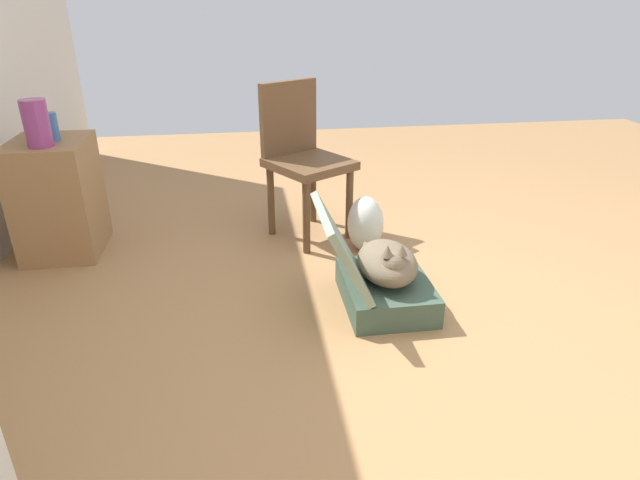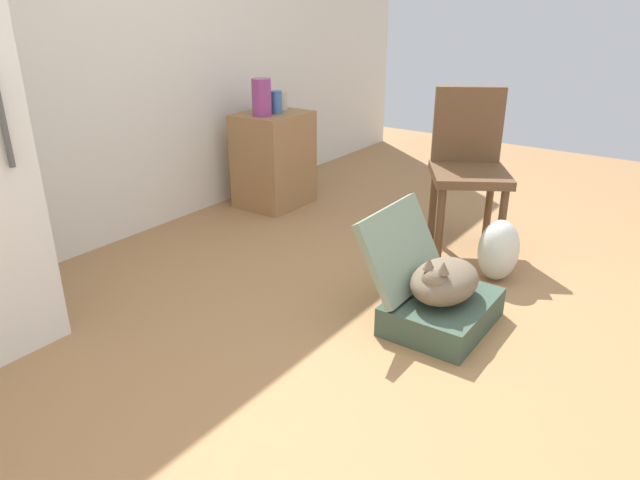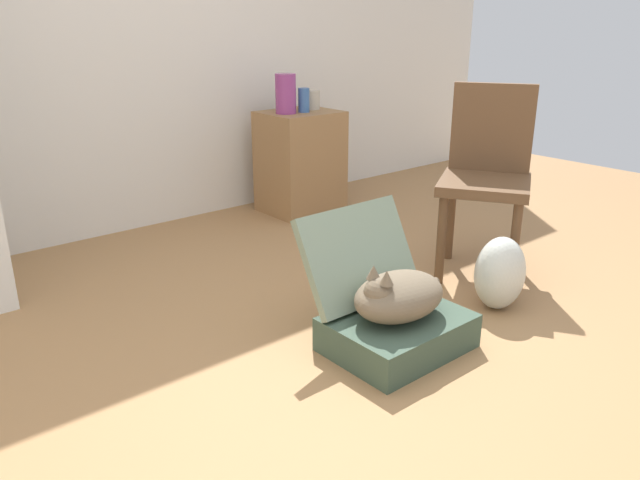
{
  "view_description": "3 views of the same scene",
  "coord_description": "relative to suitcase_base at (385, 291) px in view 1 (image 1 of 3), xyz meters",
  "views": [
    {
      "loc": [
        -2.1,
        0.8,
        1.4
      ],
      "look_at": [
        -0.01,
        0.48,
        0.43
      ],
      "focal_mm": 30.28,
      "sensor_mm": 36.0,
      "label": 1
    },
    {
      "loc": [
        -2.1,
        -0.76,
        1.4
      ],
      "look_at": [
        -0.02,
        0.72,
        0.33
      ],
      "focal_mm": 32.65,
      "sensor_mm": 36.0,
      "label": 2
    },
    {
      "loc": [
        -1.49,
        -1.31,
        1.22
      ],
      "look_at": [
        0.1,
        0.58,
        0.34
      ],
      "focal_mm": 34.57,
      "sensor_mm": 36.0,
      "label": 3
    }
  ],
  "objects": [
    {
      "name": "side_table",
      "position": [
        0.87,
        1.71,
        0.26
      ],
      "size": [
        0.48,
        0.41,
        0.66
      ],
      "primitive_type": "cube",
      "color": "olive",
      "rests_on": "ground"
    },
    {
      "name": "chair",
      "position": [
        0.93,
        0.3,
        0.44
      ],
      "size": [
        0.59,
        0.59,
        0.93
      ],
      "rotation": [
        0.0,
        0.0,
        -1.02
      ],
      "color": "brown",
      "rests_on": "ground"
    },
    {
      "name": "plastic_bag_white",
      "position": [
        0.61,
        -0.04,
        0.1
      ],
      "size": [
        0.24,
        0.21,
        0.33
      ],
      "primitive_type": "ellipsoid",
      "color": "silver",
      "rests_on": "ground"
    },
    {
      "name": "vase_round",
      "position": [
        0.87,
        1.67,
        0.67
      ],
      "size": [
        0.07,
        0.07,
        0.15
      ],
      "primitive_type": "cylinder",
      "color": "#38609E",
      "rests_on": "side_table"
    },
    {
      "name": "vase_tall",
      "position": [
        0.75,
        1.7,
        0.71
      ],
      "size": [
        0.13,
        0.13,
        0.24
      ],
      "primitive_type": "cylinder",
      "color": "#8C387A",
      "rests_on": "side_table"
    },
    {
      "name": "suitcase_lid",
      "position": [
        0.0,
        0.23,
        0.26
      ],
      "size": [
        0.53,
        0.22,
        0.38
      ],
      "primitive_type": "cube",
      "rotation": [
        1.09,
        0.0,
        0.0
      ],
      "color": "gray",
      "rests_on": "suitcase_base"
    },
    {
      "name": "vase_short",
      "position": [
        1.0,
        1.76,
        0.65
      ],
      "size": [
        0.13,
        0.13,
        0.12
      ],
      "primitive_type": "cylinder",
      "color": "#B7AD99",
      "rests_on": "side_table"
    },
    {
      "name": "ground_plane",
      "position": [
        -0.12,
        -0.14,
        -0.07
      ],
      "size": [
        7.68,
        7.68,
        0.0
      ],
      "primitive_type": "plane",
      "color": "#9E7247",
      "rests_on": "ground"
    },
    {
      "name": "suitcase_base",
      "position": [
        0.0,
        0.0,
        0.0
      ],
      "size": [
        0.53,
        0.41,
        0.14
      ],
      "primitive_type": "cube",
      "color": "#384C3D",
      "rests_on": "ground"
    },
    {
      "name": "cat",
      "position": [
        -0.01,
        0.0,
        0.16
      ],
      "size": [
        0.48,
        0.28,
        0.23
      ],
      "color": "brown",
      "rests_on": "suitcase_base"
    }
  ]
}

